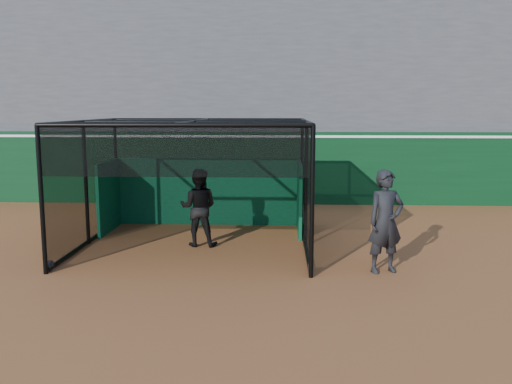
{
  "coord_description": "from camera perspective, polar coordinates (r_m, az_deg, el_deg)",
  "views": [
    {
      "loc": [
        1.3,
        -10.25,
        3.3
      ],
      "look_at": [
        0.77,
        2.0,
        1.4
      ],
      "focal_mm": 38.0,
      "sensor_mm": 36.0,
      "label": 1
    }
  ],
  "objects": [
    {
      "name": "grandstand",
      "position": [
        22.59,
        -0.83,
        11.79
      ],
      "size": [
        50.0,
        7.85,
        8.95
      ],
      "color": "#4C4C4F",
      "rests_on": "ground"
    },
    {
      "name": "ground",
      "position": [
        10.84,
        -4.58,
        -8.94
      ],
      "size": [
        120.0,
        120.0,
        0.0
      ],
      "primitive_type": "plane",
      "color": "brown",
      "rests_on": "ground"
    },
    {
      "name": "outfield_wall",
      "position": [
        18.9,
        -1.47,
        2.69
      ],
      "size": [
        50.0,
        0.5,
        2.5
      ],
      "color": "#093216",
      "rests_on": "ground"
    },
    {
      "name": "on_deck_player",
      "position": [
        11.2,
        13.48,
        -3.06
      ],
      "size": [
        0.88,
        0.72,
        2.09
      ],
      "color": "black",
      "rests_on": "ground"
    },
    {
      "name": "batter",
      "position": [
        13.1,
        -6.07,
        -1.62
      ],
      "size": [
        0.95,
        0.76,
        1.88
      ],
      "primitive_type": "imported",
      "rotation": [
        0.0,
        0.0,
        3.09
      ],
      "color": "black",
      "rests_on": "ground"
    },
    {
      "name": "batting_cage",
      "position": [
        13.1,
        -6.43,
        0.8
      ],
      "size": [
        5.42,
        5.04,
        2.98
      ],
      "color": "black",
      "rests_on": "ground"
    }
  ]
}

